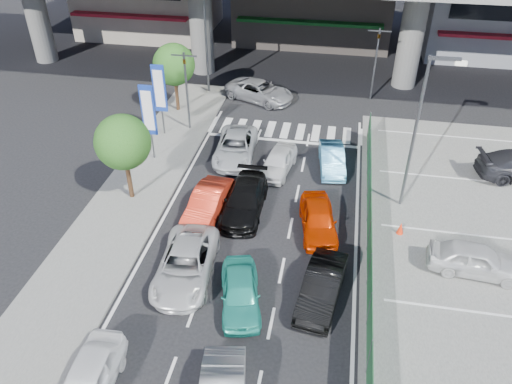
% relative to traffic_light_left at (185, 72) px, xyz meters
% --- Properties ---
extents(ground, '(120.00, 120.00, 0.00)m').
position_rel_traffic_light_left_xyz_m(ground, '(6.20, -12.00, -3.94)').
color(ground, black).
rests_on(ground, ground).
extents(parking_lot, '(12.00, 28.00, 0.06)m').
position_rel_traffic_light_left_xyz_m(parking_lot, '(17.20, -10.00, -3.91)').
color(parking_lot, '#575855').
rests_on(parking_lot, ground).
extents(sidewalk_left, '(4.00, 30.00, 0.12)m').
position_rel_traffic_light_left_xyz_m(sidewalk_left, '(-0.80, -8.00, -3.88)').
color(sidewalk_left, '#575855').
rests_on(sidewalk_left, ground).
extents(fence_run, '(0.16, 22.00, 1.80)m').
position_rel_traffic_light_left_xyz_m(fence_run, '(11.50, -11.00, -3.04)').
color(fence_run, '#1E582E').
rests_on(fence_run, ground).
extents(traffic_light_left, '(1.60, 1.24, 5.20)m').
position_rel_traffic_light_left_xyz_m(traffic_light_left, '(0.00, 0.00, 0.00)').
color(traffic_light_left, '#595B60').
rests_on(traffic_light_left, ground).
extents(traffic_light_right, '(1.60, 1.24, 5.20)m').
position_rel_traffic_light_left_xyz_m(traffic_light_right, '(11.70, 7.00, 0.00)').
color(traffic_light_right, '#595B60').
rests_on(traffic_light_right, ground).
extents(street_lamp_right, '(1.65, 0.22, 8.00)m').
position_rel_traffic_light_left_xyz_m(street_lamp_right, '(13.37, -6.00, 0.83)').
color(street_lamp_right, '#595B60').
rests_on(street_lamp_right, ground).
extents(street_lamp_left, '(1.65, 0.22, 8.00)m').
position_rel_traffic_light_left_xyz_m(street_lamp_left, '(-0.13, 6.00, 0.83)').
color(street_lamp_left, '#595B60').
rests_on(street_lamp_left, ground).
extents(signboard_near, '(0.80, 0.14, 4.70)m').
position_rel_traffic_light_left_xyz_m(signboard_near, '(-1.00, -4.01, -0.87)').
color(signboard_near, '#595B60').
rests_on(signboard_near, ground).
extents(signboard_far, '(0.80, 0.14, 4.70)m').
position_rel_traffic_light_left_xyz_m(signboard_far, '(-1.40, -1.01, -0.87)').
color(signboard_far, '#595B60').
rests_on(signboard_far, ground).
extents(tree_near, '(2.80, 2.80, 4.80)m').
position_rel_traffic_light_left_xyz_m(tree_near, '(-0.80, -8.00, -0.55)').
color(tree_near, '#382314').
rests_on(tree_near, ground).
extents(tree_far, '(2.80, 2.80, 4.80)m').
position_rel_traffic_light_left_xyz_m(tree_far, '(-1.60, 2.50, -0.55)').
color(tree_far, '#382314').
rests_on(tree_far, ground).
extents(van_white_back_left, '(1.82, 4.12, 1.38)m').
position_rel_traffic_light_left_xyz_m(van_white_back_left, '(2.19, -19.16, -3.25)').
color(van_white_back_left, white).
rests_on(van_white_back_left, ground).
extents(sedan_white_mid_left, '(2.67, 5.13, 1.38)m').
position_rel_traffic_light_left_xyz_m(sedan_white_mid_left, '(3.75, -13.08, -3.25)').
color(sedan_white_mid_left, silver).
rests_on(sedan_white_mid_left, ground).
extents(taxi_teal_mid, '(2.45, 4.12, 1.32)m').
position_rel_traffic_light_left_xyz_m(taxi_teal_mid, '(6.40, -14.20, -3.28)').
color(taxi_teal_mid, teal).
rests_on(taxi_teal_mid, ground).
extents(hatch_black_mid_right, '(2.04, 4.31, 1.37)m').
position_rel_traffic_light_left_xyz_m(hatch_black_mid_right, '(9.62, -13.36, -3.25)').
color(hatch_black_mid_right, black).
rests_on(hatch_black_mid_right, ground).
extents(taxi_orange_left, '(1.83, 4.30, 1.38)m').
position_rel_traffic_light_left_xyz_m(taxi_orange_left, '(3.54, -8.62, -3.25)').
color(taxi_orange_left, red).
rests_on(taxi_orange_left, ground).
extents(sedan_black_mid, '(1.97, 4.77, 1.38)m').
position_rel_traffic_light_left_xyz_m(sedan_black_mid, '(5.32, -8.03, -3.25)').
color(sedan_black_mid, black).
rests_on(sedan_black_mid, ground).
extents(taxi_orange_right, '(2.36, 4.28, 1.38)m').
position_rel_traffic_light_left_xyz_m(taxi_orange_right, '(9.11, -8.90, -3.25)').
color(taxi_orange_right, '#C62B00').
rests_on(taxi_orange_right, ground).
extents(wagon_silver_front_left, '(2.64, 5.07, 1.36)m').
position_rel_traffic_light_left_xyz_m(wagon_silver_front_left, '(3.71, -2.85, -3.25)').
color(wagon_silver_front_left, '#B3B7BB').
rests_on(wagon_silver_front_left, ground).
extents(sedan_white_front_mid, '(2.05, 3.95, 1.29)m').
position_rel_traffic_light_left_xyz_m(sedan_white_front_mid, '(6.44, -3.94, -3.29)').
color(sedan_white_front_mid, silver).
rests_on(sedan_white_front_mid, ground).
extents(kei_truck_front_right, '(1.81, 3.94, 1.25)m').
position_rel_traffic_light_left_xyz_m(kei_truck_front_right, '(9.43, -3.11, -3.31)').
color(kei_truck_front_right, '#4FA5D6').
rests_on(kei_truck_front_right, ground).
extents(crossing_wagon_silver, '(5.58, 4.14, 1.41)m').
position_rel_traffic_light_left_xyz_m(crossing_wagon_silver, '(3.71, 5.33, -3.23)').
color(crossing_wagon_silver, gray).
rests_on(crossing_wagon_silver, ground).
extents(parked_sedan_white, '(4.18, 1.98, 1.38)m').
position_rel_traffic_light_left_xyz_m(parked_sedan_white, '(16.07, -10.57, -3.19)').
color(parked_sedan_white, silver).
rests_on(parked_sedan_white, parking_lot).
extents(traffic_cone, '(0.38, 0.38, 0.64)m').
position_rel_traffic_light_left_xyz_m(traffic_cone, '(13.05, -8.49, -3.56)').
color(traffic_cone, red).
rests_on(traffic_cone, parking_lot).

